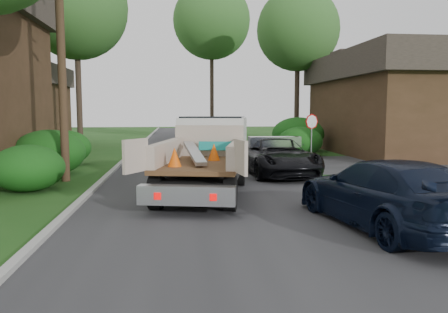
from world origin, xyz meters
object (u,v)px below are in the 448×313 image
object	(u,v)px
tree_right_far	(298,30)
navy_suv	(386,193)
utility_pole	(61,40)
house_right	(410,102)
tree_center_far	(212,21)
tree_left_far	(76,8)
black_pickup	(276,156)
stop_sign	(312,128)
flatbed_truck	(209,150)
house_left_far	(10,105)

from	to	relation	value
tree_right_far	navy_suv	bearing A→B (deg)	-100.52
utility_pole	house_right	bearing A→B (deg)	26.01
house_right	tree_center_far	bearing A→B (deg)	124.51
utility_pole	tree_left_far	size ratio (longest dim) A/B	0.82
utility_pole	navy_suv	size ratio (longest dim) A/B	1.85
tree_left_far	tree_right_far	size ratio (longest dim) A/B	1.06
house_right	navy_suv	size ratio (longest dim) A/B	2.40
black_pickup	utility_pole	bearing A→B (deg)	-178.54
stop_sign	flatbed_truck	size ratio (longest dim) A/B	0.36
black_pickup	navy_suv	size ratio (longest dim) A/B	1.01
tree_right_far	navy_suv	world-z (taller)	tree_right_far
house_right	tree_center_far	size ratio (longest dim) A/B	0.89
house_right	navy_suv	xyz separation A→B (m)	(-9.68, -16.50, -2.38)
house_left_far	tree_left_far	size ratio (longest dim) A/B	0.62
tree_left_far	tree_center_far	xyz separation A→B (m)	(9.50, 13.00, 2.00)
tree_center_far	black_pickup	world-z (taller)	tree_center_far
stop_sign	tree_center_far	bearing A→B (deg)	98.66
utility_pole	flatbed_truck	world-z (taller)	utility_pole
flatbed_truck	stop_sign	bearing A→B (deg)	60.88
stop_sign	tree_right_far	size ratio (longest dim) A/B	0.22
navy_suv	black_pickup	bearing A→B (deg)	-93.51
stop_sign	navy_suv	size ratio (longest dim) A/B	0.46
house_right	tree_center_far	xyz separation A→B (m)	(-11.00, 16.00, 7.82)
house_right	stop_sign	bearing A→B (deg)	-147.34
tree_center_far	stop_sign	bearing A→B (deg)	-81.34
tree_right_far	flatbed_truck	bearing A→B (deg)	-114.26
house_right	tree_left_far	world-z (taller)	tree_left_far
utility_pole	tree_center_far	distance (m)	26.75
house_left_far	flatbed_truck	bearing A→B (deg)	-55.62
utility_pole	house_left_far	xyz separation A→B (m)	(-8.02, 17.02, -2.12)
black_pickup	stop_sign	bearing A→B (deg)	47.57
tree_left_far	navy_suv	bearing A→B (deg)	-60.97
house_left_far	tree_center_far	bearing A→B (deg)	27.30
tree_right_far	navy_suv	size ratio (longest dim) A/B	2.13
house_right	tree_right_far	bearing A→B (deg)	132.51
black_pickup	tree_center_far	bearing A→B (deg)	87.27
tree_center_far	tree_left_far	bearing A→B (deg)	-126.16
tree_right_far	tree_center_far	world-z (taller)	tree_center_far
utility_pole	tree_right_far	size ratio (longest dim) A/B	0.87
house_left_far	house_right	distance (m)	27.68
house_left_far	black_pickup	bearing A→B (deg)	-44.90
utility_pole	navy_suv	distance (m)	12.36
stop_sign	house_left_far	size ratio (longest dim) A/B	0.33
flatbed_truck	navy_suv	bearing A→B (deg)	-43.20
utility_pole	black_pickup	bearing A→B (deg)	5.91
tree_center_far	black_pickup	xyz separation A→B (m)	(0.73, -24.17, -10.22)
house_left_far	house_right	world-z (taller)	house_right
utility_pole	black_pickup	size ratio (longest dim) A/B	1.83
tree_center_far	navy_suv	distance (m)	34.09
stop_sign	house_left_far	xyz separation A→B (m)	(-18.70, 13.00, 1.27)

